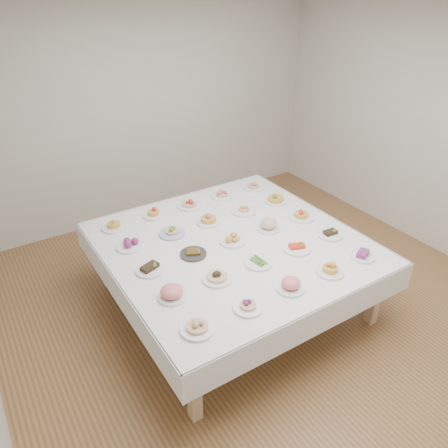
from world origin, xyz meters
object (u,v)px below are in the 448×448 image
display_table (232,247)px  dish_24 (253,185)px  dish_0 (197,323)px  dish_12 (233,238)px

display_table → dish_24: (0.88, 0.87, 0.12)m
dish_0 → dish_24: bearing=44.5°
dish_12 → dish_0: bearing=-135.8°
display_table → dish_12: (0.00, -0.01, 0.11)m
display_table → dish_24: size_ratio=9.65×
dish_0 → dish_24: size_ratio=1.04×
display_table → dish_0: dish_0 is taller
display_table → dish_12: dish_12 is taller
dish_12 → dish_24: 1.24m
display_table → dish_0: 1.25m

